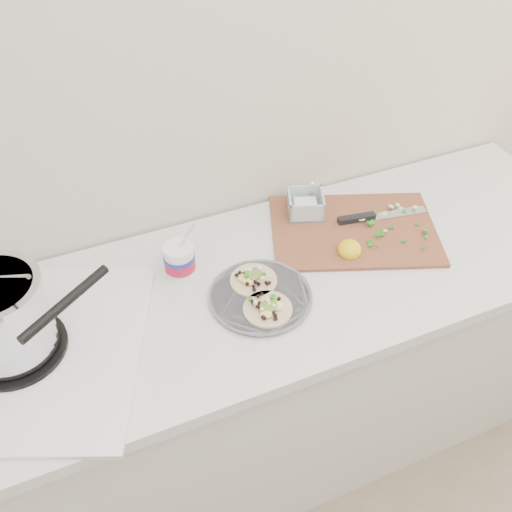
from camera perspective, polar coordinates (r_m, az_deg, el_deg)
name	(u,v)px	position (r m, az deg, el deg)	size (l,w,h in m)	color
counter	(219,387)	(1.91, -3.75, -12.97)	(2.44, 0.66, 0.90)	silver
stove	(7,328)	(1.46, -23.64, -6.65)	(0.77, 0.75, 0.29)	silver
taco_plate	(260,294)	(1.52, 0.44, -3.83)	(0.28, 0.28, 0.04)	slate
tub	(180,257)	(1.57, -7.57, -0.12)	(0.09, 0.09, 0.20)	white
cutboard	(350,224)	(1.76, 9.39, 3.15)	(0.58, 0.50, 0.08)	brown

